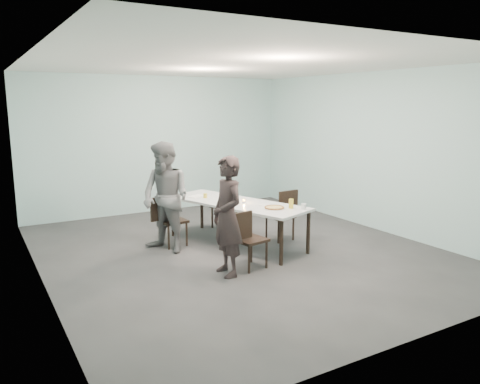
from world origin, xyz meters
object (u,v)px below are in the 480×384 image
pizza (274,208)px  chair_near_left (246,236)px  chair_near_right (284,212)px  diner_near (227,216)px  side_plate (264,205)px  tealight (244,202)px  amber_tumbler (205,196)px  beer_glass (291,204)px  chair_far_left (168,217)px  water_tumbler (304,207)px  table (236,205)px  chair_far_right (227,202)px  diner_far (166,198)px

pizza → chair_near_left: bearing=-153.8°
chair_near_right → diner_near: size_ratio=0.51×
side_plate → tealight: bearing=122.0°
chair_near_right → tealight: (-0.83, -0.00, 0.27)m
side_plate → amber_tumbler: bearing=119.2°
beer_glass → tealight: bearing=120.8°
chair_far_left → beer_glass: (1.56, -1.36, 0.32)m
water_tumbler → table: bearing=121.2°
chair_near_right → diner_near: bearing=27.1°
chair_far_left → diner_near: size_ratio=0.51×
side_plate → tealight: (-0.20, 0.32, 0.02)m
chair_far_right → beer_glass: bearing=67.9°
diner_near → tealight: size_ratio=30.29×
diner_far → pizza: diner_far is taller
chair_near_right → beer_glass: beer_glass is taller
chair_near_right → table: bearing=-13.2°
chair_near_right → tealight: bearing=-4.4°
chair_far_left → chair_near_left: bearing=-76.0°
table → amber_tumbler: bearing=118.1°
beer_glass → side_plate: bearing=119.8°
diner_near → tealight: diner_near is taller
amber_tumbler → pizza: bearing=-67.7°
water_tumbler → chair_far_right: bearing=95.3°
chair_far_right → diner_near: diner_near is taller
chair_far_right → water_tumbler: (0.20, -2.18, 0.29)m
chair_near_left → chair_near_right: same height
pizza → side_plate: (0.02, 0.32, -0.01)m
beer_glass → diner_near: bearing=-166.3°
table → diner_far: bearing=168.6°
tealight → table: bearing=116.5°
chair_near_left → diner_near: (-0.34, -0.06, 0.35)m
chair_near_left → amber_tumbler: chair_near_left is taller
table → pizza: 0.82m
chair_far_right → tealight: chair_far_right is taller
table → chair_far_left: 1.17m
table → beer_glass: beer_glass is taller
diner_near → tealight: bearing=141.1°
chair_near_left → water_tumbler: chair_near_left is taller
pizza → beer_glass: bearing=-20.2°
amber_tumbler → chair_far_right: bearing=37.0°
chair_near_right → side_plate: (-0.63, -0.33, 0.25)m
tealight → side_plate: bearing=-58.0°
chair_far_left → diner_near: bearing=-87.5°
diner_near → amber_tumbler: 1.85m
chair_far_right → diner_far: 1.88m
diner_near → beer_glass: (1.34, 0.33, -0.02)m
table → diner_near: 1.47m
chair_far_left → chair_near_right: 2.04m
diner_far → beer_glass: bearing=29.9°
diner_far → beer_glass: diner_far is taller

